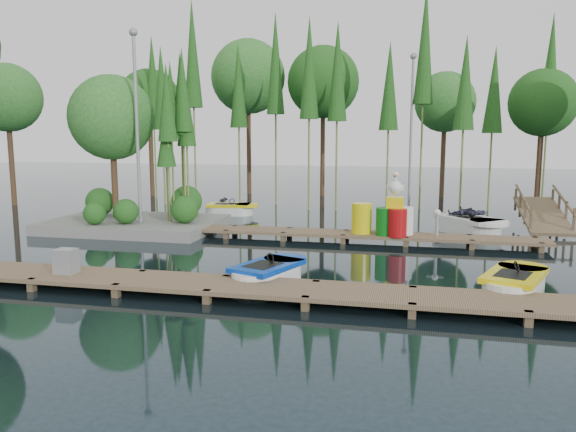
% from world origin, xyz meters
% --- Properties ---
extents(ground_plane, '(90.00, 90.00, 0.00)m').
position_xyz_m(ground_plane, '(0.00, 0.00, 0.00)').
color(ground_plane, '#1C2C34').
extents(near_dock, '(18.00, 1.50, 0.50)m').
position_xyz_m(near_dock, '(0.00, -4.50, 0.23)').
color(near_dock, brown).
rests_on(near_dock, ground).
extents(far_dock, '(15.00, 1.20, 0.50)m').
position_xyz_m(far_dock, '(1.00, 2.50, 0.23)').
color(far_dock, brown).
rests_on(far_dock, ground).
extents(island, '(6.20, 4.20, 6.75)m').
position_xyz_m(island, '(-6.30, 3.29, 3.18)').
color(island, slate).
rests_on(island, ground).
extents(tree_screen, '(34.42, 18.53, 10.31)m').
position_xyz_m(tree_screen, '(-2.04, 10.60, 6.12)').
color(tree_screen, '#4A311F').
rests_on(tree_screen, ground).
extents(lamp_island, '(0.30, 0.30, 7.25)m').
position_xyz_m(lamp_island, '(-5.50, 2.50, 4.26)').
color(lamp_island, gray).
rests_on(lamp_island, ground).
extents(lamp_rear, '(0.30, 0.30, 7.25)m').
position_xyz_m(lamp_rear, '(4.00, 11.00, 4.26)').
color(lamp_rear, gray).
rests_on(lamp_rear, ground).
extents(ramp, '(1.50, 3.94, 1.49)m').
position_xyz_m(ramp, '(9.00, 6.50, 0.59)').
color(ramp, brown).
rests_on(ramp, ground).
extents(boat_blue, '(1.84, 2.62, 0.80)m').
position_xyz_m(boat_blue, '(0.87, -3.25, 0.23)').
color(boat_blue, white).
rests_on(boat_blue, ground).
extents(boat_yellow_near, '(1.93, 2.69, 0.83)m').
position_xyz_m(boat_yellow_near, '(6.55, -2.92, 0.24)').
color(boat_yellow_near, white).
rests_on(boat_yellow_near, ground).
extents(boat_yellow_far, '(2.51, 1.39, 1.19)m').
position_xyz_m(boat_yellow_far, '(-3.73, 7.44, 0.25)').
color(boat_yellow_far, white).
rests_on(boat_yellow_far, ground).
extents(boat_white_far, '(2.88, 3.07, 1.38)m').
position_xyz_m(boat_white_far, '(6.25, 4.89, 0.31)').
color(boat_white_far, white).
rests_on(boat_white_far, ground).
extents(utility_cabinet, '(0.48, 0.41, 0.59)m').
position_xyz_m(utility_cabinet, '(-3.81, -4.50, 0.59)').
color(utility_cabinet, gray).
rests_on(utility_cabinet, near_dock).
extents(yellow_barrel, '(0.67, 0.67, 1.01)m').
position_xyz_m(yellow_barrel, '(2.56, 2.50, 0.80)').
color(yellow_barrel, yellow).
rests_on(yellow_barrel, far_dock).
extents(drum_cluster, '(1.21, 1.11, 2.08)m').
position_xyz_m(drum_cluster, '(3.68, 2.34, 0.91)').
color(drum_cluster, '#0B6914').
rests_on(drum_cluster, far_dock).
extents(seagull_post, '(0.55, 0.30, 0.88)m').
position_xyz_m(seagull_post, '(5.01, 2.50, 0.89)').
color(seagull_post, gray).
rests_on(seagull_post, far_dock).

